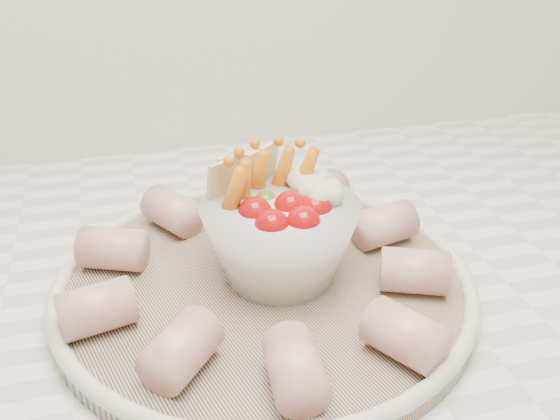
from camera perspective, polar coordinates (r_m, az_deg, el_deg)
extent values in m
cube|color=silver|center=(0.55, 6.69, -7.12)|extent=(2.04, 0.62, 0.04)
cylinder|color=navy|center=(0.50, -1.44, -6.95)|extent=(0.40, 0.40, 0.01)
torus|color=silver|center=(0.49, -1.45, -6.24)|extent=(0.33, 0.33, 0.01)
sphere|color=#A20A0B|center=(0.44, -0.76, -1.50)|extent=(0.03, 0.03, 0.03)
sphere|color=#A20A0B|center=(0.44, 2.14, -1.22)|extent=(0.03, 0.03, 0.03)
sphere|color=#A20A0B|center=(0.46, 3.26, 0.00)|extent=(0.03, 0.03, 0.03)
sphere|color=#A20A0B|center=(0.46, -2.29, -0.32)|extent=(0.03, 0.03, 0.03)
sphere|color=#A20A0B|center=(0.46, 0.95, 0.25)|extent=(0.03, 0.03, 0.03)
sphere|color=#496B23|center=(0.48, -1.30, 0.69)|extent=(0.02, 0.02, 0.02)
cone|color=#C76B12|center=(0.47, -3.46, 1.89)|extent=(0.02, 0.04, 0.06)
cone|color=#C76B12|center=(0.49, -2.00, 2.76)|extent=(0.03, 0.04, 0.06)
cone|color=#C76B12|center=(0.49, 0.14, 3.05)|extent=(0.03, 0.04, 0.06)
cone|color=#C76B12|center=(0.46, -4.36, 0.94)|extent=(0.03, 0.04, 0.06)
cone|color=#C76B12|center=(0.49, 2.11, 2.83)|extent=(0.04, 0.04, 0.06)
sphere|color=silver|center=(0.49, 2.62, 1.85)|extent=(0.03, 0.03, 0.03)
sphere|color=silver|center=(0.47, 3.80, 0.79)|extent=(0.03, 0.03, 0.03)
sphere|color=silver|center=(0.50, 1.84, 2.72)|extent=(0.03, 0.03, 0.03)
cube|color=beige|center=(0.49, -3.66, 2.98)|extent=(0.04, 0.02, 0.04)
cube|color=beige|center=(0.50, -1.81, 3.61)|extent=(0.04, 0.03, 0.04)
cube|color=beige|center=(0.48, -4.82, 2.47)|extent=(0.04, 0.03, 0.04)
cylinder|color=#B55354|center=(0.54, 9.49, -1.36)|extent=(0.06, 0.04, 0.03)
cylinder|color=#B55354|center=(0.58, 4.01, 1.35)|extent=(0.06, 0.06, 0.03)
cylinder|color=#B55354|center=(0.60, -3.42, 2.11)|extent=(0.04, 0.05, 0.03)
cylinder|color=#B55354|center=(0.56, -9.80, -0.09)|extent=(0.06, 0.06, 0.03)
cylinder|color=#B55354|center=(0.52, -15.03, -3.44)|extent=(0.06, 0.05, 0.03)
cylinder|color=#B55354|center=(0.45, -16.43, -8.64)|extent=(0.06, 0.04, 0.03)
cylinder|color=#B55354|center=(0.41, -9.02, -12.51)|extent=(0.06, 0.06, 0.03)
cylinder|color=#B55354|center=(0.39, 1.43, -14.27)|extent=(0.04, 0.05, 0.03)
cylinder|color=#B55354|center=(0.42, 11.36, -11.16)|extent=(0.06, 0.06, 0.03)
cylinder|color=#B55354|center=(0.48, 12.19, -5.48)|extent=(0.06, 0.05, 0.03)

